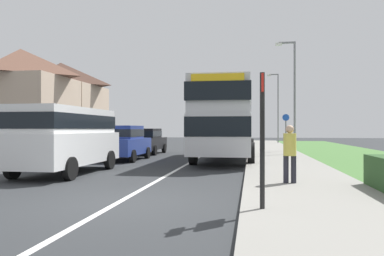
# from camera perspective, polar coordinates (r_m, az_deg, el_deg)

# --- Properties ---
(ground_plane) EXTENTS (120.00, 120.00, 0.00)m
(ground_plane) POSITION_cam_1_polar(r_m,az_deg,el_deg) (8.36, -11.11, -10.96)
(ground_plane) COLOR #2D3033
(lane_marking_centre) EXTENTS (0.14, 60.00, 0.01)m
(lane_marking_centre) POSITION_cam_1_polar(r_m,az_deg,el_deg) (16.04, -1.28, -5.72)
(lane_marking_centre) COLOR silver
(lane_marking_centre) RESTS_ON ground_plane
(pavement_near_side) EXTENTS (3.20, 68.00, 0.12)m
(pavement_near_side) POSITION_cam_1_polar(r_m,az_deg,el_deg) (13.87, 14.66, -6.37)
(pavement_near_side) COLOR gray
(pavement_near_side) RESTS_ON ground_plane
(double_decker_bus) EXTENTS (2.80, 10.07, 3.70)m
(double_decker_bus) POSITION_cam_1_polar(r_m,az_deg,el_deg) (19.26, 5.10, 1.58)
(double_decker_bus) COLOR #BCBCC1
(double_decker_bus) RESTS_ON ground_plane
(parked_van_white) EXTENTS (2.11, 5.29, 2.30)m
(parked_van_white) POSITION_cam_1_polar(r_m,az_deg,el_deg) (14.03, -18.26, -0.97)
(parked_van_white) COLOR silver
(parked_van_white) RESTS_ON ground_plane
(parked_car_blue) EXTENTS (1.98, 4.02, 1.72)m
(parked_car_blue) POSITION_cam_1_polar(r_m,az_deg,el_deg) (19.25, -10.34, -1.99)
(parked_car_blue) COLOR navy
(parked_car_blue) RESTS_ON ground_plane
(parked_car_black) EXTENTS (1.87, 4.06, 1.58)m
(parked_car_black) POSITION_cam_1_polar(r_m,az_deg,el_deg) (23.83, -6.88, -1.78)
(parked_car_black) COLOR black
(parked_car_black) RESTS_ON ground_plane
(pedestrian_at_stop) EXTENTS (0.34, 0.34, 1.67)m
(pedestrian_at_stop) POSITION_cam_1_polar(r_m,az_deg,el_deg) (10.54, 14.42, -3.36)
(pedestrian_at_stop) COLOR #23232D
(pedestrian_at_stop) RESTS_ON ground_plane
(bus_stop_sign) EXTENTS (0.09, 0.52, 2.60)m
(bus_stop_sign) POSITION_cam_1_polar(r_m,az_deg,el_deg) (7.06, 10.47, -0.38)
(bus_stop_sign) COLOR black
(bus_stop_sign) RESTS_ON ground_plane
(cycle_route_sign) EXTENTS (0.44, 0.08, 2.52)m
(cycle_route_sign) POSITION_cam_1_polar(r_m,az_deg,el_deg) (25.32, 13.86, -0.43)
(cycle_route_sign) COLOR slate
(cycle_route_sign) RESTS_ON ground_plane
(street_lamp_mid) EXTENTS (1.14, 0.20, 6.59)m
(street_lamp_mid) POSITION_cam_1_polar(r_m,az_deg,el_deg) (22.77, 14.82, 5.59)
(street_lamp_mid) COLOR slate
(street_lamp_mid) RESTS_ON ground_plane
(street_lamp_far) EXTENTS (1.14, 0.20, 7.24)m
(street_lamp_far) POSITION_cam_1_polar(r_m,az_deg,el_deg) (40.41, 12.60, 3.58)
(street_lamp_far) COLOR slate
(street_lamp_far) RESTS_ON ground_plane
(house_terrace_far_side) EXTENTS (7.35, 12.96, 7.99)m
(house_terrace_far_side) POSITION_cam_1_polar(r_m,az_deg,el_deg) (36.31, -21.46, 3.72)
(house_terrace_far_side) COLOR #C1A88E
(house_terrace_far_side) RESTS_ON ground_plane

